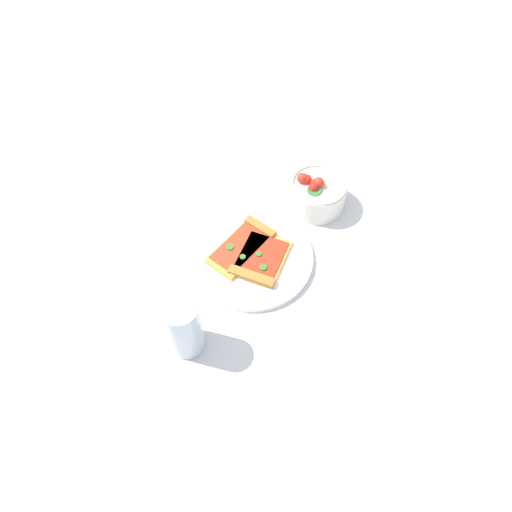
{
  "coord_description": "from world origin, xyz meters",
  "views": [
    {
      "loc": [
        0.62,
        -0.04,
        0.84
      ],
      "look_at": [
        0.05,
        0.01,
        0.03
      ],
      "focal_mm": 33.16,
      "sensor_mm": 36.0,
      "label": 1
    }
  ],
  "objects_px": {
    "pizza_slice_near": "(259,261)",
    "salad_bowl": "(317,193)",
    "soda_glass": "(184,328)",
    "plate": "(252,257)",
    "pizza_slice_far": "(244,244)"
  },
  "relations": [
    {
      "from": "pizza_slice_far",
      "to": "salad_bowl",
      "type": "relative_size",
      "value": 1.25
    },
    {
      "from": "pizza_slice_near",
      "to": "salad_bowl",
      "type": "distance_m",
      "value": 0.22
    },
    {
      "from": "salad_bowl",
      "to": "soda_glass",
      "type": "relative_size",
      "value": 0.94
    },
    {
      "from": "salad_bowl",
      "to": "soda_glass",
      "type": "bearing_deg",
      "value": -42.69
    },
    {
      "from": "pizza_slice_near",
      "to": "soda_glass",
      "type": "distance_m",
      "value": 0.23
    },
    {
      "from": "plate",
      "to": "salad_bowl",
      "type": "relative_size",
      "value": 2.01
    },
    {
      "from": "pizza_slice_near",
      "to": "pizza_slice_far",
      "type": "relative_size",
      "value": 0.97
    },
    {
      "from": "soda_glass",
      "to": "plate",
      "type": "bearing_deg",
      "value": 142.78
    },
    {
      "from": "salad_bowl",
      "to": "soda_glass",
      "type": "xyz_separation_m",
      "value": [
        0.33,
        -0.3,
        0.02
      ]
    },
    {
      "from": "plate",
      "to": "salad_bowl",
      "type": "height_order",
      "value": "salad_bowl"
    },
    {
      "from": "pizza_slice_far",
      "to": "salad_bowl",
      "type": "bearing_deg",
      "value": 123.25
    },
    {
      "from": "pizza_slice_far",
      "to": "salad_bowl",
      "type": "distance_m",
      "value": 0.21
    },
    {
      "from": "pizza_slice_far",
      "to": "plate",
      "type": "bearing_deg",
      "value": 26.01
    },
    {
      "from": "pizza_slice_near",
      "to": "soda_glass",
      "type": "xyz_separation_m",
      "value": [
        0.17,
        -0.15,
        0.04
      ]
    },
    {
      "from": "plate",
      "to": "soda_glass",
      "type": "bearing_deg",
      "value": -37.22
    }
  ]
}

